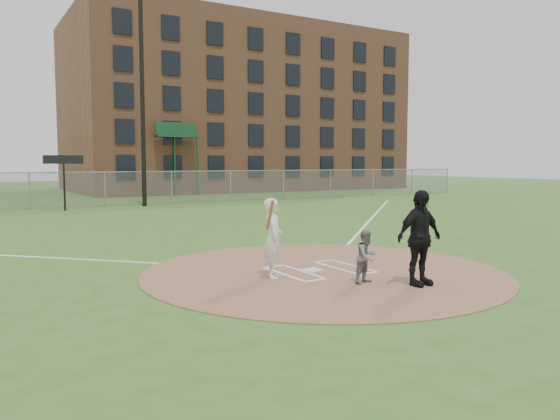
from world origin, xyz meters
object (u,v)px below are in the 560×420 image
home_plate (312,270)px  catcher (367,257)px  batter_at_plate (273,238)px  umpire (419,238)px

home_plate → catcher: size_ratio=0.37×
batter_at_plate → umpire: bearing=-44.4°
umpire → catcher: bearing=136.6°
catcher → batter_at_plate: batter_at_plate is taller
catcher → umpire: size_ratio=0.57×
home_plate → catcher: 1.77m
catcher → batter_at_plate: size_ratio=0.63×
home_plate → catcher: (0.26, -1.66, 0.55)m
home_plate → umpire: (1.06, -2.37, 0.97)m
umpire → batter_at_plate: bearing=133.8°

